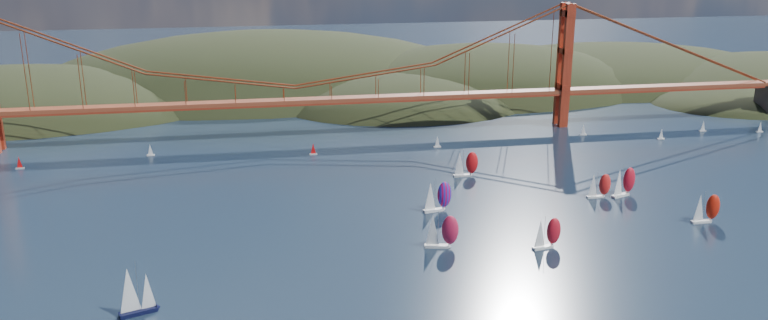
{
  "coord_description": "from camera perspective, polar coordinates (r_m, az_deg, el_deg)",
  "views": [
    {
      "loc": [
        -18.98,
        -132.52,
        83.33
      ],
      "look_at": [
        21.63,
        90.0,
        15.25
      ],
      "focal_mm": 35.0,
      "sensor_mm": 36.0,
      "label": 1
    }
  ],
  "objects": [
    {
      "name": "headlands",
      "position": [
        426.65,
        -1.46,
        3.77
      ],
      "size": [
        725.0,
        225.0,
        96.0
      ],
      "color": "black",
      "rests_on": "ground"
    },
    {
      "name": "bridge",
      "position": [
        317.14,
        -7.15,
        7.35
      ],
      "size": [
        552.0,
        12.0,
        55.0
      ],
      "color": "brown",
      "rests_on": "ground"
    },
    {
      "name": "sloop_navy",
      "position": [
        181.48,
        -18.48,
        -9.48
      ],
      "size": [
        8.95,
        6.6,
        13.11
      ],
      "rotation": [
        0.0,
        0.0,
        0.36
      ],
      "color": "black",
      "rests_on": "ground"
    },
    {
      "name": "racer_0",
      "position": [
        208.19,
        4.36,
        -5.38
      ],
      "size": [
        9.59,
        5.19,
        10.76
      ],
      "rotation": [
        0.0,
        0.0,
        -0.22
      ],
      "color": "white",
      "rests_on": "ground"
    },
    {
      "name": "racer_1",
      "position": [
        212.21,
        12.28,
        -5.43
      ],
      "size": [
        8.71,
        4.59,
        9.78
      ],
      "rotation": [
        0.0,
        0.0,
        0.2
      ],
      "color": "white",
      "rests_on": "ground"
    },
    {
      "name": "racer_2",
      "position": [
        245.33,
        23.32,
        -3.36
      ],
      "size": [
        8.67,
        3.5,
        10.0
      ],
      "rotation": [
        0.0,
        0.0,
        0.01
      ],
      "color": "white",
      "rests_on": "ground"
    },
    {
      "name": "racer_3",
      "position": [
        256.53,
        16.04,
        -1.86
      ],
      "size": [
        7.96,
        3.21,
        9.19
      ],
      "rotation": [
        0.0,
        0.0,
        0.01
      ],
      "color": "silver",
      "rests_on": "ground"
    },
    {
      "name": "racer_4",
      "position": [
        260.35,
        17.8,
        -1.57
      ],
      "size": [
        9.64,
        6.31,
        10.78
      ],
      "rotation": [
        0.0,
        0.0,
        0.36
      ],
      "color": "white",
      "rests_on": "ground"
    },
    {
      "name": "racer_5",
      "position": [
        269.78,
        6.22,
        -0.26
      ],
      "size": [
        8.87,
        3.55,
        10.26
      ],
      "rotation": [
        0.0,
        0.0,
        -0.0
      ],
      "color": "silver",
      "rests_on": "ground"
    },
    {
      "name": "racer_rwb",
      "position": [
        235.06,
        4.06,
        -2.74
      ],
      "size": [
        9.5,
        4.71,
        10.69
      ],
      "rotation": [
        0.0,
        0.0,
        0.16
      ],
      "color": "white",
      "rests_on": "ground"
    },
    {
      "name": "distant_boat_2",
      "position": [
        308.84,
        -26.04,
        -0.18
      ],
      "size": [
        3.0,
        2.0,
        4.7
      ],
      "color": "silver",
      "rests_on": "ground"
    },
    {
      "name": "distant_boat_3",
      "position": [
        308.05,
        -17.38,
        0.74
      ],
      "size": [
        3.0,
        2.0,
        4.7
      ],
      "color": "silver",
      "rests_on": "ground"
    },
    {
      "name": "distant_boat_4",
      "position": [
        335.96,
        14.96,
        2.24
      ],
      "size": [
        3.0,
        2.0,
        4.7
      ],
      "color": "silver",
      "rests_on": "ground"
    },
    {
      "name": "distant_boat_5",
      "position": [
        338.99,
        20.38,
        1.87
      ],
      "size": [
        3.0,
        2.0,
        4.7
      ],
      "color": "silver",
      "rests_on": "ground"
    },
    {
      "name": "distant_boat_6",
      "position": [
        360.16,
        23.14,
        2.4
      ],
      "size": [
        3.0,
        2.0,
        4.7
      ],
      "color": "silver",
      "rests_on": "ground"
    },
    {
      "name": "distant_boat_7",
      "position": [
        368.89,
        26.74,
        2.26
      ],
      "size": [
        3.0,
        2.0,
        4.7
      ],
      "color": "silver",
      "rests_on": "ground"
    },
    {
      "name": "distant_boat_8",
      "position": [
        306.53,
        4.08,
        1.4
      ],
      "size": [
        3.0,
        2.0,
        4.7
      ],
      "color": "silver",
      "rests_on": "ground"
    },
    {
      "name": "distant_boat_9",
      "position": [
        296.78,
        -5.42,
        0.85
      ],
      "size": [
        3.0,
        2.0,
        4.7
      ],
      "color": "silver",
      "rests_on": "ground"
    }
  ]
}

